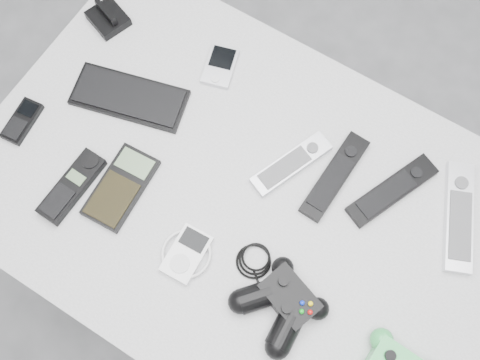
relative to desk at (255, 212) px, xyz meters
The scene contains 14 objects.
floor 0.72m from the desk, 58.13° to the left, with size 3.50×3.50×0.00m, color slate.
desk is the anchor object (origin of this frame).
pda_keyboard 0.36m from the desk, behind, with size 0.24×0.10×0.01m, color black.
dock_bracket 0.55m from the desk, 159.15° to the left, with size 0.08×0.07×0.04m, color black.
pda 0.33m from the desk, 135.53° to the left, with size 0.06×0.10×0.02m, color #B5B5BC.
remote_silver_a 0.13m from the desk, 79.89° to the left, with size 0.05×0.18×0.02m, color #B5B5BC.
remote_black_a 0.19m from the desk, 50.56° to the left, with size 0.05×0.20×0.02m, color black.
remote_black_b 0.29m from the desk, 36.87° to the left, with size 0.05×0.20×0.02m, color black.
remote_silver_b 0.41m from the desk, 27.46° to the left, with size 0.05×0.22×0.02m, color silver.
mobile_phone 0.53m from the desk, 168.11° to the right, with size 0.05×0.10×0.02m, color black.
cordless_handset 0.38m from the desk, 153.04° to the right, with size 0.05×0.16×0.03m, color black.
calculator 0.28m from the desk, 154.72° to the right, with size 0.09×0.17×0.02m, color black.
mp3_player 0.19m from the desk, 110.37° to the right, with size 0.10×0.10×0.02m, color silver.
controller_black 0.23m from the desk, 44.76° to the right, with size 0.26×0.16×0.05m, color black, non-canonical shape.
Camera 1 is at (0.09, -0.38, 1.85)m, focal length 42.00 mm.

